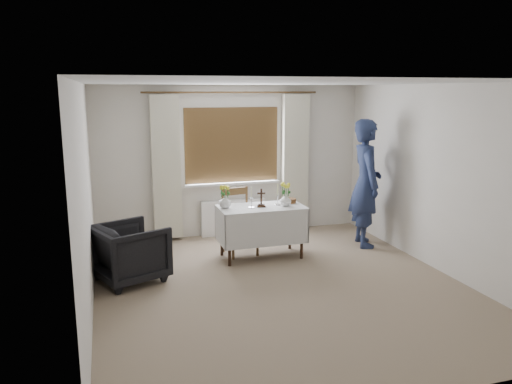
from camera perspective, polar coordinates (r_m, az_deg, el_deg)
ground at (r=6.37m, az=2.95°, el=-10.75°), size 5.00×5.00×0.00m
altar_table at (r=7.31m, az=0.61°, el=-4.59°), size 1.24×0.64×0.76m
wooden_chair at (r=7.43m, az=-1.83°, el=-3.43°), size 0.52×0.52×0.99m
armchair at (r=6.63m, az=-14.18°, el=-6.72°), size 1.07×1.06×0.75m
person at (r=7.94m, az=12.43°, el=0.99°), size 0.62×0.81×1.99m
radiator at (r=8.47m, az=-2.60°, el=-2.90°), size 1.10×0.10×0.60m
wooden_cross at (r=7.17m, az=0.60°, el=-0.66°), size 0.14×0.12×0.27m
candlestick_left at (r=7.11m, az=-0.54°, el=-0.63°), size 0.10×0.10×0.30m
candlestick_right at (r=7.28m, az=2.48°, el=-0.30°), size 0.10×0.10×0.32m
flower_vase_left at (r=7.13m, az=-3.58°, el=-1.11°), size 0.18×0.18×0.18m
flower_vase_right at (r=7.25m, az=3.38°, el=-0.91°), size 0.22×0.22×0.18m
wicker_basket at (r=7.46m, az=3.93°, el=-0.99°), size 0.21×0.21×0.07m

